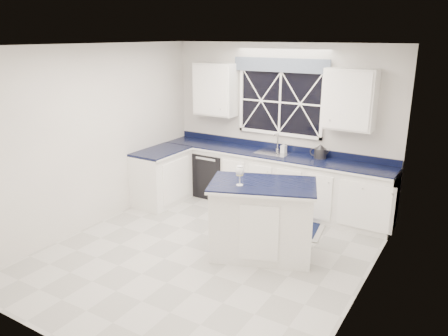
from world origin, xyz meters
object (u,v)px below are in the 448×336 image
Objects in this scene: wine_glass at (240,172)px; soap_bottle at (284,147)px; faucet at (277,141)px; kettle at (320,152)px; dishwasher at (216,173)px; island at (262,219)px.

wine_glass reaches higher than soap_bottle.
faucet is 0.96× the size of kettle.
island is at bearing -42.74° from dishwasher.
faucet reaches higher than island.
wine_glass is 1.39× the size of soap_bottle.
kettle reaches higher than island.
dishwasher is 2.50m from wine_glass.
wine_glass reaches higher than kettle.
island is at bearing -104.91° from kettle.
kettle is (1.88, 0.12, 0.63)m from dishwasher.
island is 1.81m from kettle.
wine_glass is at bearing -82.25° from soap_bottle.
kettle is at bearing -0.46° from soap_bottle.
soap_bottle is (-0.63, 0.01, -0.01)m from kettle.
island is at bearing 46.47° from wine_glass.
island is 8.47× the size of soap_bottle.
dishwasher is 0.53× the size of island.
dishwasher is at bearing -174.12° from soap_bottle.
dishwasher is at bearing 173.70° from kettle.
faucet is 0.78m from kettle.
dishwasher is 2.72× the size of faucet.
soap_bottle is at bearing -23.63° from faucet.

